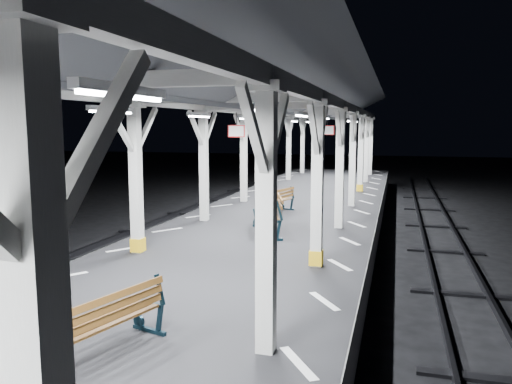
% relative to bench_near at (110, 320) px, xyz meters
% --- Properties ---
extents(ground, '(120.00, 120.00, 0.00)m').
position_rel_bench_near_xyz_m(ground, '(-0.19, 2.62, -1.46)').
color(ground, black).
rests_on(ground, ground).
extents(platform, '(6.00, 50.00, 1.00)m').
position_rel_bench_near_xyz_m(platform, '(-0.19, 2.62, -0.96)').
color(platform, black).
rests_on(platform, ground).
extents(hazard_stripes_left, '(1.00, 48.00, 0.01)m').
position_rel_bench_near_xyz_m(hazard_stripes_left, '(-2.64, 2.62, -0.45)').
color(hazard_stripes_left, silver).
rests_on(hazard_stripes_left, platform).
extents(hazard_stripes_right, '(1.00, 48.00, 0.01)m').
position_rel_bench_near_xyz_m(hazard_stripes_right, '(2.26, 2.62, -0.45)').
color(hazard_stripes_right, silver).
rests_on(hazard_stripes_right, platform).
extents(track_right, '(2.20, 60.00, 0.16)m').
position_rel_bench_near_xyz_m(track_right, '(4.81, 2.62, -1.38)').
color(track_right, '#2D2D33').
rests_on(track_right, ground).
extents(canopy, '(5.40, 49.00, 4.65)m').
position_rel_bench_near_xyz_m(canopy, '(-0.19, 2.60, 3.11)').
color(canopy, silver).
rests_on(canopy, platform).
extents(bench_near, '(0.99, 1.68, 0.86)m').
position_rel_bench_near_xyz_m(bench_near, '(0.00, 0.00, 0.00)').
color(bench_near, black).
rests_on(bench_near, platform).
extents(bench_mid, '(1.23, 1.98, 1.01)m').
position_rel_bench_near_xyz_m(bench_mid, '(0.17, 7.41, 0.08)').
color(bench_mid, black).
rests_on(bench_mid, platform).
extents(bench_far, '(0.95, 1.60, 0.82)m').
position_rel_bench_near_xyz_m(bench_far, '(-0.34, 10.47, -0.02)').
color(bench_far, black).
rests_on(bench_far, platform).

